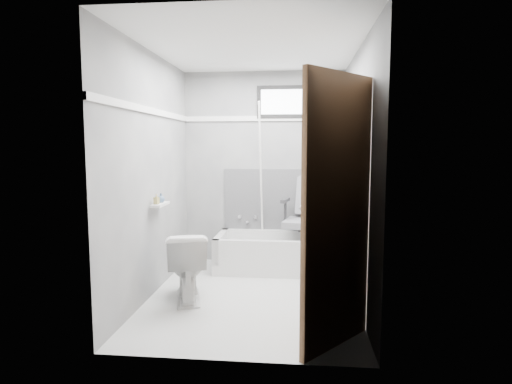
# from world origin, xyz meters

# --- Properties ---
(floor) EXTENTS (2.60, 2.60, 0.00)m
(floor) POSITION_xyz_m (0.00, 0.00, 0.00)
(floor) COLOR silver
(floor) RESTS_ON ground
(ceiling) EXTENTS (2.60, 2.60, 0.00)m
(ceiling) POSITION_xyz_m (0.00, 0.00, 2.40)
(ceiling) COLOR silver
(ceiling) RESTS_ON floor
(wall_back) EXTENTS (2.00, 0.02, 2.40)m
(wall_back) POSITION_xyz_m (0.00, 1.30, 1.20)
(wall_back) COLOR slate
(wall_back) RESTS_ON floor
(wall_front) EXTENTS (2.00, 0.02, 2.40)m
(wall_front) POSITION_xyz_m (0.00, -1.30, 1.20)
(wall_front) COLOR slate
(wall_front) RESTS_ON floor
(wall_left) EXTENTS (0.02, 2.60, 2.40)m
(wall_left) POSITION_xyz_m (-1.00, 0.00, 1.20)
(wall_left) COLOR slate
(wall_left) RESTS_ON floor
(wall_right) EXTENTS (0.02, 2.60, 2.40)m
(wall_right) POSITION_xyz_m (1.00, 0.00, 1.20)
(wall_right) COLOR slate
(wall_right) RESTS_ON floor
(bathtub) EXTENTS (1.50, 0.70, 0.42)m
(bathtub) POSITION_xyz_m (0.22, 0.93, 0.21)
(bathtub) COLOR silver
(bathtub) RESTS_ON floor
(office_chair) EXTENTS (0.71, 0.71, 1.05)m
(office_chair) POSITION_xyz_m (0.55, 0.98, 0.64)
(office_chair) COLOR slate
(office_chair) RESTS_ON bathtub
(toilet) EXTENTS (0.55, 0.75, 0.66)m
(toilet) POSITION_xyz_m (-0.62, -0.15, 0.33)
(toilet) COLOR white
(toilet) RESTS_ON floor
(door) EXTENTS (0.78, 0.78, 2.00)m
(door) POSITION_xyz_m (0.98, -1.28, 1.00)
(door) COLOR brown
(door) RESTS_ON floor
(window) EXTENTS (0.66, 0.04, 0.40)m
(window) POSITION_xyz_m (0.25, 1.29, 2.02)
(window) COLOR black
(window) RESTS_ON wall_back
(backerboard) EXTENTS (1.50, 0.02, 0.78)m
(backerboard) POSITION_xyz_m (0.25, 1.29, 0.80)
(backerboard) COLOR #4C4C4F
(backerboard) RESTS_ON wall_back
(trim_back) EXTENTS (2.00, 0.02, 0.06)m
(trim_back) POSITION_xyz_m (0.00, 1.29, 1.82)
(trim_back) COLOR white
(trim_back) RESTS_ON wall_back
(trim_left) EXTENTS (0.02, 2.60, 0.06)m
(trim_left) POSITION_xyz_m (-0.99, 0.00, 1.82)
(trim_left) COLOR white
(trim_left) RESTS_ON wall_left
(pole) EXTENTS (0.02, 0.61, 1.87)m
(pole) POSITION_xyz_m (-0.01, 1.06, 1.05)
(pole) COLOR white
(pole) RESTS_ON bathtub
(shelf) EXTENTS (0.10, 0.32, 0.02)m
(shelf) POSITION_xyz_m (-0.93, 0.03, 0.90)
(shelf) COLOR silver
(shelf) RESTS_ON wall_left
(soap_bottle_a) EXTENTS (0.06, 0.06, 0.10)m
(soap_bottle_a) POSITION_xyz_m (-0.94, -0.05, 0.97)
(soap_bottle_a) COLOR tan
(soap_bottle_a) RESTS_ON shelf
(soap_bottle_b) EXTENTS (0.09, 0.09, 0.10)m
(soap_bottle_b) POSITION_xyz_m (-0.94, 0.09, 0.96)
(soap_bottle_b) COLOR #455F80
(soap_bottle_b) RESTS_ON shelf
(faucet) EXTENTS (0.26, 0.10, 0.16)m
(faucet) POSITION_xyz_m (-0.20, 1.27, 0.55)
(faucet) COLOR silver
(faucet) RESTS_ON wall_back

